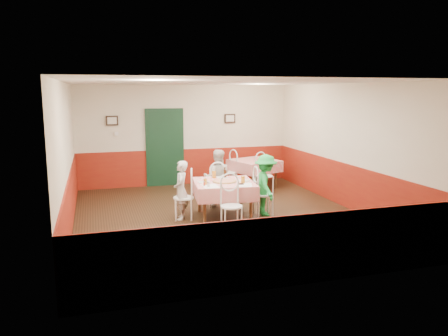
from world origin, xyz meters
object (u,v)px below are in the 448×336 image
object	(u,v)px
beer_bottle	(225,173)
diner_far	(217,178)
second_table	(254,174)
glass_c	(214,175)
chair_left	(184,198)
chair_second_b	(264,176)
chair_far	(218,187)
chair_right	(263,194)
pizza	(225,181)
wallet	(241,184)
main_table	(224,200)
glass_b	(243,180)
diner_right	(266,185)
chair_second_a	(228,173)
diner_left	(181,190)
chair_near	(231,206)
glass_a	(205,182)

from	to	relation	value
beer_bottle	diner_far	world-z (taller)	diner_far
second_table	glass_c	xyz separation A→B (m)	(-1.74, -2.11, 0.46)
chair_left	chair_second_b	bearing A→B (deg)	137.00
chair_far	glass_c	world-z (taller)	glass_c
chair_right	pizza	bearing A→B (deg)	88.54
chair_right	chair_second_b	distance (m)	2.06
wallet	main_table	bearing A→B (deg)	132.01
beer_bottle	glass_b	bearing A→B (deg)	-72.42
glass_c	beer_bottle	xyz separation A→B (m)	(0.23, -0.06, 0.03)
diner_right	second_table	bearing A→B (deg)	-6.91
chair_right	chair_second_a	world-z (taller)	same
beer_bottle	diner_left	world-z (taller)	diner_left
chair_near	diner_right	bearing A→B (deg)	40.63
chair_near	pizza	bearing A→B (deg)	86.75
glass_b	glass_a	bearing A→B (deg)	175.27
chair_far	wallet	size ratio (longest dim) A/B	8.18
chair_left	second_table	bearing A→B (deg)	147.24
chair_second_a	chair_second_b	world-z (taller)	same
chair_near	diner_right	world-z (taller)	diner_right
chair_far	glass_c	bearing A→B (deg)	79.41
chair_second_a	diner_far	world-z (taller)	diner_far
main_table	glass_b	size ratio (longest dim) A/B	8.42
chair_second_b	pizza	size ratio (longest dim) A/B	1.87
diner_right	diner_far	bearing A→B (deg)	46.74
chair_far	chair_second_a	bearing A→B (deg)	-99.24
second_table	beer_bottle	xyz separation A→B (m)	(-1.51, -2.18, 0.49)
diner_left	diner_far	world-z (taller)	diner_far
main_table	chair_far	distance (m)	0.85
chair_far	glass_a	size ratio (longest dim) A/B	7.26
pizza	glass_b	bearing A→B (deg)	-34.52
diner_left	chair_far	bearing A→B (deg)	142.00
chair_far	pizza	bearing A→B (deg)	98.94
chair_near	pizza	size ratio (longest dim) A/B	1.87
wallet	diner_right	size ratio (longest dim) A/B	0.08
chair_far	glass_c	distance (m)	0.60
beer_bottle	diner_right	bearing A→B (deg)	-32.52
pizza	beer_bottle	bearing A→B (deg)	72.08
pizza	diner_left	bearing A→B (deg)	171.35
chair_left	glass_c	distance (m)	0.90
diner_right	beer_bottle	bearing A→B (deg)	66.25
glass_b	chair_second_a	bearing A→B (deg)	78.73
chair_second_a	diner_left	distance (m)	3.03
chair_second_a	diner_left	world-z (taller)	diner_left
pizza	wallet	size ratio (longest dim) A/B	4.37
chair_left	glass_c	xyz separation A→B (m)	(0.75, 0.33, 0.39)
second_table	wallet	bearing A→B (deg)	-115.61
wallet	glass_b	bearing A→B (deg)	57.77
chair_far	glass_b	size ratio (longest dim) A/B	6.21
chair_right	diner_right	size ratio (longest dim) A/B	0.69
chair_near	beer_bottle	distance (m)	1.31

